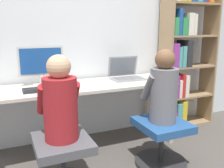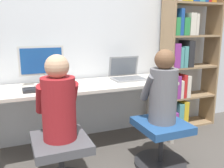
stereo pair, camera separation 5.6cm
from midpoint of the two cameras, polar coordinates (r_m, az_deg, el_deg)
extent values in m
plane|color=#4C4742|center=(2.60, -3.38, -17.06)|extent=(14.00, 14.00, 0.00)
cube|color=silver|center=(2.89, -8.08, 12.77)|extent=(10.00, 0.05, 2.60)
cube|color=beige|center=(2.61, -5.70, -0.42)|extent=(1.95, 0.59, 0.03)
cube|color=#ADA497|center=(2.90, 14.18, -6.78)|extent=(0.05, 0.05, 0.69)
cube|color=#ADA497|center=(3.30, 8.91, -4.15)|extent=(0.05, 0.05, 0.69)
cylinder|color=beige|center=(2.67, -14.92, 0.01)|extent=(0.19, 0.19, 0.01)
cylinder|color=beige|center=(2.66, -14.99, 1.07)|extent=(0.04, 0.04, 0.09)
cube|color=beige|center=(2.63, -15.22, 5.18)|extent=(0.45, 0.02, 0.30)
cube|color=#19478C|center=(2.62, -15.19, 5.15)|extent=(0.41, 0.01, 0.26)
cube|color=gray|center=(2.83, 4.41, 1.16)|extent=(0.37, 0.24, 0.02)
cube|color=slate|center=(2.83, 4.42, 1.39)|extent=(0.32, 0.19, 0.00)
cube|color=gray|center=(2.94, 3.21, 4.11)|extent=(0.37, 0.05, 0.24)
cube|color=slate|center=(2.93, 3.26, 4.07)|extent=(0.32, 0.04, 0.20)
cube|color=#232326|center=(2.44, -14.09, -1.03)|extent=(0.43, 0.17, 0.02)
cube|color=black|center=(2.44, -14.10, -0.73)|extent=(0.40, 0.13, 0.00)
ellipsoid|color=black|center=(2.50, -7.76, -0.32)|extent=(0.06, 0.10, 0.03)
cylinder|color=#262628|center=(2.16, -10.66, -17.76)|extent=(0.05, 0.05, 0.33)
cube|color=#4C4C51|center=(2.07, -10.89, -12.98)|extent=(0.43, 0.48, 0.07)
cylinder|color=#262628|center=(2.58, 11.55, -17.14)|extent=(0.50, 0.50, 0.04)
cylinder|color=#262628|center=(2.49, 11.74, -13.49)|extent=(0.05, 0.05, 0.33)
cube|color=#234C84|center=(2.41, 11.96, -9.22)|extent=(0.43, 0.48, 0.07)
cylinder|color=maroon|center=(1.97, -11.23, -5.56)|extent=(0.26, 0.26, 0.49)
sphere|color=tan|center=(1.89, -11.65, 3.93)|extent=(0.18, 0.18, 0.18)
cylinder|color=maroon|center=(1.99, -15.22, -3.35)|extent=(0.07, 0.20, 0.27)
cylinder|color=maroon|center=(2.04, -8.28, -2.70)|extent=(0.07, 0.20, 0.27)
cylinder|color=slate|center=(2.32, 12.27, -2.66)|extent=(0.25, 0.25, 0.50)
sphere|color=brown|center=(2.26, 12.67, 5.49)|extent=(0.18, 0.18, 0.18)
cylinder|color=slate|center=(2.30, 8.89, -0.80)|extent=(0.07, 0.20, 0.27)
cylinder|color=slate|center=(2.43, 13.73, -0.29)|extent=(0.07, 0.20, 0.27)
cube|color=#997A56|center=(3.18, 12.92, 7.04)|extent=(0.02, 0.29, 1.99)
cube|color=#997A56|center=(3.64, 22.26, 7.09)|extent=(0.02, 0.29, 1.99)
cube|color=#997A56|center=(3.62, 16.85, -8.56)|extent=(0.69, 0.27, 0.02)
cube|color=#997A56|center=(3.50, 17.26, -2.54)|extent=(0.69, 0.27, 0.02)
cube|color=#997A56|center=(3.42, 17.69, 3.82)|extent=(0.69, 0.27, 0.02)
cube|color=#997A56|center=(3.39, 18.13, 10.39)|extent=(0.69, 0.27, 0.02)
cube|color=#997A56|center=(3.40, 18.60, 17.00)|extent=(0.69, 0.27, 0.02)
cube|color=#1E4C9E|center=(3.39, 13.08, -7.56)|extent=(0.06, 0.24, 0.23)
cube|color=#8C338C|center=(3.40, 14.23, -7.75)|extent=(0.05, 0.18, 0.20)
cube|color=teal|center=(3.43, 15.08, -6.65)|extent=(0.07, 0.20, 0.31)
cube|color=gold|center=(3.48, 16.03, -6.26)|extent=(0.07, 0.22, 0.33)
cube|color=gold|center=(3.26, 13.77, -1.19)|extent=(0.07, 0.19, 0.22)
cube|color=#8C338C|center=(3.31, 14.42, -0.44)|extent=(0.05, 0.24, 0.29)
cube|color=silver|center=(3.34, 15.12, -0.90)|extent=(0.04, 0.23, 0.23)
cube|color=red|center=(3.34, 16.13, -0.37)|extent=(0.04, 0.17, 0.30)
cube|color=silver|center=(3.39, 16.56, -0.32)|extent=(0.06, 0.22, 0.28)
cube|color=#8C338C|center=(3.21, 14.11, 6.37)|extent=(0.09, 0.23, 0.30)
cube|color=teal|center=(3.24, 15.24, 5.95)|extent=(0.05, 0.20, 0.25)
cube|color=teal|center=(3.27, 16.21, 6.05)|extent=(0.06, 0.18, 0.26)
cube|color=#262628|center=(3.33, 17.05, 6.70)|extent=(0.08, 0.23, 0.33)
cube|color=#2D8C47|center=(3.16, 14.56, 12.59)|extent=(0.06, 0.17, 0.21)
cube|color=#1E4C9E|center=(3.22, 15.10, 13.49)|extent=(0.05, 0.23, 0.31)
cube|color=#2D8C47|center=(3.26, 16.12, 12.51)|extent=(0.08, 0.22, 0.21)
cube|color=silver|center=(3.31, 17.47, 12.90)|extent=(0.08, 0.21, 0.27)
cube|color=silver|center=(3.36, 18.19, 12.75)|extent=(0.04, 0.24, 0.26)
camera|label=1|loc=(0.03, -89.37, 0.14)|focal=40.00mm
camera|label=2|loc=(0.03, 90.63, -0.14)|focal=40.00mm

